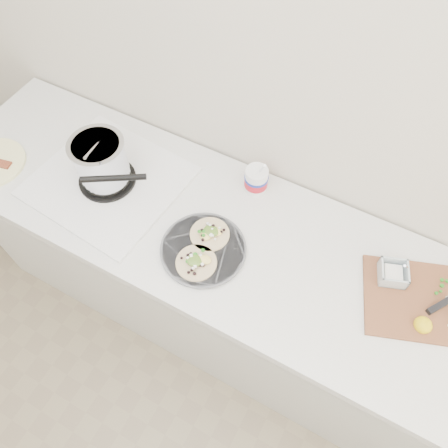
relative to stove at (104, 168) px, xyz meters
The scene contains 5 objects.
counter 0.76m from the stove, ahead, with size 2.44×0.66×0.90m.
stove is the anchor object (origin of this frame).
taco_plate 0.49m from the stove, 10.44° to the right, with size 0.31×0.31×0.04m.
tub 0.58m from the stove, 25.29° to the left, with size 0.09×0.09×0.20m.
cutboard 1.23m from the stove, ahead, with size 0.49×0.41×0.07m.
Camera 1 is at (0.37, 0.68, 2.26)m, focal length 35.00 mm.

